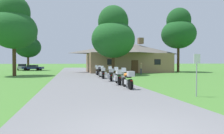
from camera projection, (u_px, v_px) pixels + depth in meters
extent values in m
plane|color=#42752D|center=(82.00, 76.00, 23.62)|extent=(500.00, 500.00, 0.00)
cube|color=slate|center=(83.00, 77.00, 21.67)|extent=(6.40, 80.00, 0.06)
cylinder|color=black|center=(124.00, 82.00, 12.81)|extent=(0.12, 0.64, 0.64)
cylinder|color=black|center=(131.00, 84.00, 11.40)|extent=(0.16, 0.64, 0.64)
cube|color=silver|center=(127.00, 82.00, 12.09)|extent=(0.27, 0.56, 0.30)
ellipsoid|color=orange|center=(126.00, 75.00, 12.33)|extent=(0.30, 0.52, 0.26)
cube|color=black|center=(128.00, 77.00, 11.88)|extent=(0.28, 0.52, 0.10)
cylinder|color=silver|center=(124.00, 72.00, 12.75)|extent=(0.66, 0.04, 0.03)
cylinder|color=silver|center=(124.00, 77.00, 12.80)|extent=(0.06, 0.24, 0.73)
cube|color=#B2BCC6|center=(124.00, 70.00, 12.85)|extent=(0.32, 0.11, 0.27)
sphere|color=silver|center=(124.00, 74.00, 12.76)|extent=(0.11, 0.11, 0.11)
cube|color=#B7B7BC|center=(131.00, 74.00, 11.34)|extent=(0.40, 0.36, 0.32)
cube|color=red|center=(132.00, 81.00, 11.18)|extent=(0.14, 0.03, 0.06)
cylinder|color=silver|center=(131.00, 85.00, 11.75)|extent=(0.08, 0.55, 0.07)
cylinder|color=black|center=(116.00, 79.00, 15.07)|extent=(0.17, 0.65, 0.64)
cylinder|color=black|center=(119.00, 81.00, 13.65)|extent=(0.21, 0.65, 0.64)
cube|color=silver|center=(118.00, 79.00, 14.34)|extent=(0.31, 0.58, 0.30)
ellipsoid|color=#B2B5BC|center=(117.00, 73.00, 14.58)|extent=(0.35, 0.55, 0.26)
cube|color=black|center=(118.00, 75.00, 14.13)|extent=(0.33, 0.54, 0.10)
cylinder|color=silver|center=(117.00, 70.00, 15.02)|extent=(0.66, 0.09, 0.03)
cylinder|color=silver|center=(116.00, 75.00, 15.06)|extent=(0.08, 0.24, 0.73)
cube|color=#B2BCC6|center=(116.00, 69.00, 15.11)|extent=(0.33, 0.14, 0.27)
sphere|color=silver|center=(117.00, 72.00, 15.02)|extent=(0.11, 0.11, 0.11)
cube|color=silver|center=(120.00, 72.00, 13.58)|extent=(0.43, 0.40, 0.32)
cube|color=red|center=(120.00, 78.00, 13.42)|extent=(0.14, 0.04, 0.06)
cylinder|color=silver|center=(121.00, 82.00, 13.98)|extent=(0.12, 0.55, 0.07)
cube|color=silver|center=(116.00, 78.00, 13.66)|extent=(0.24, 0.42, 0.36)
cube|color=silver|center=(123.00, 78.00, 13.72)|extent=(0.24, 0.42, 0.36)
cylinder|color=black|center=(110.00, 77.00, 17.71)|extent=(0.20, 0.65, 0.64)
cylinder|color=black|center=(111.00, 78.00, 16.28)|extent=(0.25, 0.66, 0.64)
cube|color=silver|center=(111.00, 76.00, 16.97)|extent=(0.34, 0.59, 0.30)
ellipsoid|color=#195B33|center=(110.00, 71.00, 17.22)|extent=(0.37, 0.56, 0.26)
cube|color=black|center=(111.00, 73.00, 16.77)|extent=(0.35, 0.56, 0.10)
cylinder|color=silver|center=(110.00, 69.00, 17.66)|extent=(0.66, 0.13, 0.03)
cylinder|color=silver|center=(110.00, 73.00, 17.70)|extent=(0.09, 0.24, 0.73)
cube|color=#B2BCC6|center=(110.00, 68.00, 17.75)|extent=(0.33, 0.16, 0.27)
sphere|color=silver|center=(110.00, 71.00, 17.66)|extent=(0.11, 0.11, 0.11)
cube|color=#B7B7BC|center=(111.00, 70.00, 16.21)|extent=(0.45, 0.42, 0.32)
cube|color=red|center=(111.00, 75.00, 16.05)|extent=(0.14, 0.05, 0.06)
cylinder|color=silver|center=(113.00, 79.00, 16.61)|extent=(0.15, 0.55, 0.07)
cube|color=#B7B7BC|center=(108.00, 76.00, 16.30)|extent=(0.26, 0.43, 0.36)
cube|color=#B7B7BC|center=(114.00, 76.00, 16.34)|extent=(0.26, 0.43, 0.36)
cylinder|color=black|center=(102.00, 75.00, 20.43)|extent=(0.17, 0.65, 0.64)
cylinder|color=black|center=(103.00, 76.00, 19.00)|extent=(0.22, 0.65, 0.64)
cube|color=silver|center=(103.00, 75.00, 19.69)|extent=(0.31, 0.58, 0.30)
ellipsoid|color=gold|center=(103.00, 70.00, 19.94)|extent=(0.35, 0.55, 0.26)
cube|color=black|center=(103.00, 71.00, 19.48)|extent=(0.33, 0.54, 0.10)
cylinder|color=silver|center=(102.00, 68.00, 20.37)|extent=(0.66, 0.10, 0.03)
cylinder|color=silver|center=(102.00, 71.00, 20.42)|extent=(0.08, 0.24, 0.73)
cube|color=#B2BCC6|center=(102.00, 67.00, 20.46)|extent=(0.33, 0.14, 0.27)
sphere|color=silver|center=(102.00, 70.00, 20.37)|extent=(0.11, 0.11, 0.11)
cube|color=silver|center=(103.00, 69.00, 18.93)|extent=(0.43, 0.40, 0.32)
cube|color=red|center=(103.00, 74.00, 18.77)|extent=(0.14, 0.04, 0.06)
cylinder|color=silver|center=(104.00, 76.00, 19.33)|extent=(0.12, 0.55, 0.07)
cube|color=silver|center=(101.00, 74.00, 19.01)|extent=(0.24, 0.42, 0.36)
cube|color=silver|center=(106.00, 74.00, 19.07)|extent=(0.24, 0.42, 0.36)
cylinder|color=black|center=(99.00, 73.00, 22.78)|extent=(0.17, 0.65, 0.64)
cylinder|color=black|center=(100.00, 74.00, 21.35)|extent=(0.22, 0.65, 0.64)
cube|color=silver|center=(100.00, 73.00, 22.04)|extent=(0.31, 0.58, 0.30)
ellipsoid|color=maroon|center=(100.00, 69.00, 22.29)|extent=(0.35, 0.55, 0.26)
cube|color=black|center=(100.00, 70.00, 21.83)|extent=(0.33, 0.54, 0.10)
cylinder|color=silver|center=(99.00, 68.00, 22.72)|extent=(0.66, 0.10, 0.03)
cylinder|color=silver|center=(99.00, 70.00, 22.77)|extent=(0.08, 0.24, 0.73)
cube|color=#B2BCC6|center=(99.00, 67.00, 22.82)|extent=(0.33, 0.14, 0.27)
sphere|color=silver|center=(99.00, 69.00, 22.72)|extent=(0.11, 0.11, 0.11)
cube|color=black|center=(100.00, 69.00, 21.28)|extent=(0.43, 0.40, 0.32)
cube|color=red|center=(100.00, 72.00, 21.12)|extent=(0.14, 0.04, 0.06)
cylinder|color=silver|center=(101.00, 75.00, 21.69)|extent=(0.12, 0.55, 0.07)
cube|color=black|center=(98.00, 73.00, 21.36)|extent=(0.24, 0.42, 0.36)
cube|color=black|center=(102.00, 73.00, 21.43)|extent=(0.24, 0.42, 0.36)
cylinder|color=black|center=(96.00, 72.00, 25.64)|extent=(0.13, 0.64, 0.64)
cylinder|color=black|center=(97.00, 73.00, 24.23)|extent=(0.18, 0.65, 0.64)
cube|color=silver|center=(97.00, 72.00, 24.91)|extent=(0.28, 0.57, 0.30)
ellipsoid|color=#195B33|center=(97.00, 69.00, 25.16)|extent=(0.32, 0.53, 0.26)
cube|color=black|center=(97.00, 69.00, 24.71)|extent=(0.30, 0.53, 0.10)
cylinder|color=silver|center=(96.00, 67.00, 25.59)|extent=(0.66, 0.06, 0.03)
cylinder|color=silver|center=(96.00, 70.00, 25.63)|extent=(0.07, 0.24, 0.73)
cube|color=#B2BCC6|center=(96.00, 66.00, 25.68)|extent=(0.32, 0.12, 0.27)
sphere|color=silver|center=(96.00, 68.00, 25.59)|extent=(0.11, 0.11, 0.11)
cube|color=silver|center=(98.00, 68.00, 24.16)|extent=(0.41, 0.38, 0.32)
cube|color=red|center=(98.00, 71.00, 24.01)|extent=(0.14, 0.04, 0.06)
cylinder|color=silver|center=(98.00, 73.00, 24.57)|extent=(0.09, 0.55, 0.07)
cube|color=#896B4C|center=(127.00, 63.00, 33.59)|extent=(14.06, 7.92, 3.29)
pyramid|color=#5B5651|center=(127.00, 48.00, 33.52)|extent=(14.90, 8.40, 2.04)
cube|color=brown|center=(141.00, 41.00, 34.05)|extent=(0.90, 0.90, 1.10)
cube|color=#472D19|center=(135.00, 67.00, 29.71)|extent=(1.10, 0.08, 2.10)
cube|color=black|center=(111.00, 62.00, 28.82)|extent=(1.10, 0.06, 0.90)
cube|color=black|center=(158.00, 62.00, 30.56)|extent=(1.10, 0.06, 0.90)
cylinder|color=navy|center=(141.00, 71.00, 27.22)|extent=(0.14, 0.14, 0.86)
cylinder|color=navy|center=(141.00, 71.00, 27.04)|extent=(0.14, 0.14, 0.86)
cube|color=tan|center=(141.00, 66.00, 27.11)|extent=(0.33, 0.41, 0.56)
cylinder|color=tan|center=(141.00, 67.00, 27.34)|extent=(0.09, 0.09, 0.58)
cylinder|color=tan|center=(141.00, 67.00, 26.89)|extent=(0.09, 0.09, 0.58)
sphere|color=tan|center=(141.00, 64.00, 27.10)|extent=(0.21, 0.21, 0.21)
cylinder|color=#9EA0A5|center=(197.00, 76.00, 9.30)|extent=(0.06, 0.06, 2.10)
cube|color=silver|center=(197.00, 59.00, 9.26)|extent=(0.36, 0.02, 0.48)
cylinder|color=#422D19|center=(28.00, 62.00, 40.38)|extent=(0.44, 0.44, 3.61)
ellipsoid|color=#143D19|center=(28.00, 47.00, 40.31)|extent=(5.39, 5.39, 4.58)
ellipsoid|color=#123716|center=(28.00, 37.00, 40.26)|extent=(3.78, 3.78, 4.04)
cylinder|color=#422D19|center=(14.00, 59.00, 23.72)|extent=(0.44, 0.44, 4.29)
ellipsoid|color=#1E5623|center=(14.00, 30.00, 23.63)|extent=(5.67, 5.67, 4.82)
ellipsoid|color=#1B4E20|center=(14.00, 12.00, 23.57)|extent=(3.97, 3.97, 4.25)
cylinder|color=#422D19|center=(178.00, 58.00, 33.73)|extent=(0.44, 0.44, 5.16)
ellipsoid|color=#194C1E|center=(178.00, 34.00, 33.63)|extent=(6.08, 6.08, 5.17)
ellipsoid|color=#16441B|center=(179.00, 21.00, 33.57)|extent=(4.26, 4.26, 4.56)
cylinder|color=#422D19|center=(113.00, 63.00, 25.97)|extent=(0.44, 0.44, 3.28)
ellipsoid|color=#1E5623|center=(113.00, 39.00, 25.89)|extent=(6.02, 6.02, 5.12)
ellipsoid|color=#1B4E20|center=(113.00, 22.00, 25.83)|extent=(4.22, 4.22, 4.52)
cube|color=#ADAFB7|center=(22.00, 67.00, 42.28)|extent=(2.98, 4.92, 0.60)
cube|color=black|center=(22.00, 65.00, 42.09)|extent=(2.40, 3.53, 0.48)
cylinder|color=black|center=(18.00, 69.00, 43.15)|extent=(0.38, 0.68, 0.64)
cylinder|color=black|center=(26.00, 68.00, 43.94)|extent=(0.38, 0.68, 0.64)
cylinder|color=black|center=(18.00, 69.00, 40.63)|extent=(0.38, 0.68, 0.64)
cylinder|color=black|center=(26.00, 69.00, 41.42)|extent=(0.38, 0.68, 0.64)
cube|color=navy|center=(33.00, 68.00, 40.81)|extent=(4.47, 2.60, 0.46)
cube|color=black|center=(33.00, 66.00, 40.80)|extent=(2.16, 1.95, 0.42)
cylinder|color=black|center=(26.00, 69.00, 39.93)|extent=(0.67, 0.34, 0.64)
cylinder|color=black|center=(29.00, 69.00, 41.62)|extent=(0.67, 0.34, 0.64)
cylinder|color=black|center=(38.00, 69.00, 40.01)|extent=(0.67, 0.34, 0.64)
cylinder|color=black|center=(41.00, 69.00, 41.71)|extent=(0.67, 0.34, 0.64)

